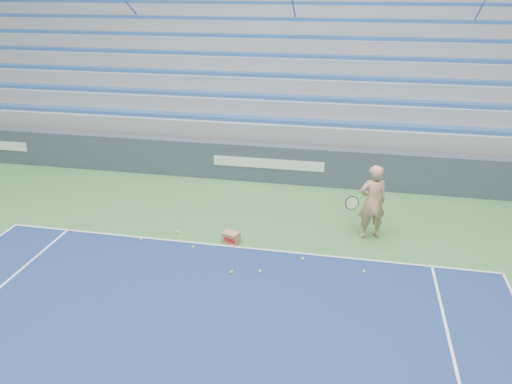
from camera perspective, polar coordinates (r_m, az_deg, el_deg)
sponsor_barrier at (r=14.42m, az=1.51°, el=3.28°), size 30.00×0.32×1.10m
bleachers at (r=19.47m, az=4.55°, el=13.95°), size 31.00×9.15×7.30m
tennis_player at (r=11.42m, az=13.13°, el=-1.13°), size 0.98×0.92×1.75m
ball_box at (r=11.21m, az=-2.87°, el=-5.22°), size 0.42×0.37×0.26m
tennis_ball_0 at (r=11.11m, az=-7.19°, el=-6.25°), size 0.07×0.07×0.07m
tennis_ball_1 at (r=10.63m, az=5.35°, el=-7.62°), size 0.07×0.07×0.07m
tennis_ball_2 at (r=11.77m, az=-8.98°, el=-4.57°), size 0.07×0.07×0.07m
tennis_ball_3 at (r=10.17m, az=0.46°, el=-9.06°), size 0.07×0.07×0.07m
tennis_ball_4 at (r=10.16m, az=-2.83°, el=-9.12°), size 0.07×0.07×0.07m
tennis_ball_5 at (r=11.64m, az=-13.02°, el=-5.26°), size 0.07×0.07×0.07m
tennis_ball_6 at (r=10.40m, az=12.24°, el=-8.88°), size 0.07×0.07×0.07m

